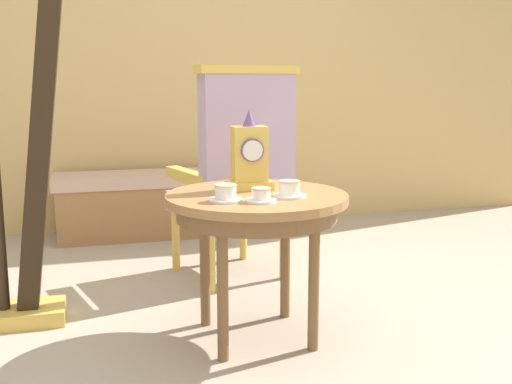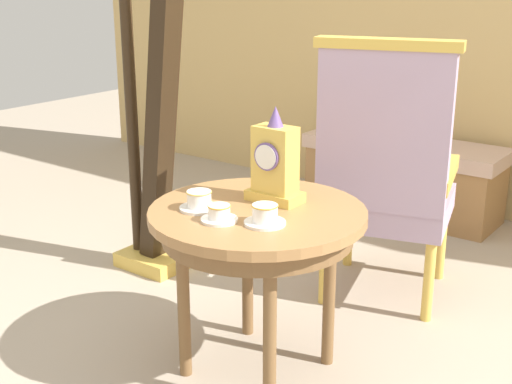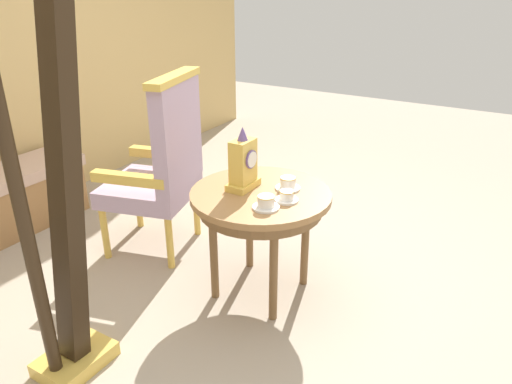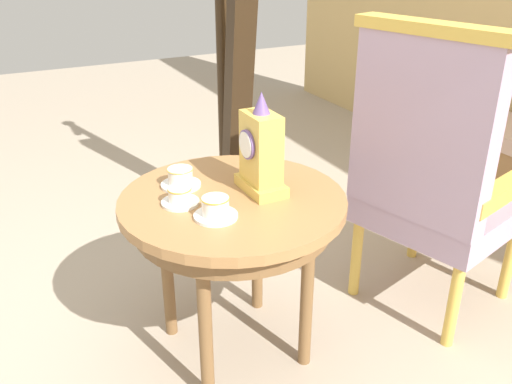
# 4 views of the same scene
# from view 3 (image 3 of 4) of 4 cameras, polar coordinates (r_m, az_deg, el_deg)

# --- Properties ---
(ground_plane) EXTENTS (10.00, 10.00, 0.00)m
(ground_plane) POSITION_cam_3_polar(r_m,az_deg,el_deg) (2.80, 2.03, -11.85)
(ground_plane) COLOR tan
(side_table) EXTENTS (0.74, 0.74, 0.61)m
(side_table) POSITION_cam_3_polar(r_m,az_deg,el_deg) (2.55, 0.55, -1.46)
(side_table) COLOR #9E7042
(side_table) RESTS_ON ground
(teacup_left) EXTENTS (0.13, 0.13, 0.07)m
(teacup_left) POSITION_cam_3_polar(r_m,az_deg,el_deg) (2.33, 1.19, -1.27)
(teacup_left) COLOR white
(teacup_left) RESTS_ON side_table
(teacup_right) EXTENTS (0.12, 0.12, 0.06)m
(teacup_right) POSITION_cam_3_polar(r_m,az_deg,el_deg) (2.41, 3.67, -0.53)
(teacup_right) COLOR white
(teacup_right) RESTS_ON side_table
(teacup_center) EXTENTS (0.13, 0.13, 0.07)m
(teacup_center) POSITION_cam_3_polar(r_m,az_deg,el_deg) (2.54, 3.79, 0.98)
(teacup_center) COLOR white
(teacup_center) RESTS_ON side_table
(mantel_clock) EXTENTS (0.19, 0.11, 0.34)m
(mantel_clock) POSITION_cam_3_polar(r_m,az_deg,el_deg) (2.51, -1.52, 3.32)
(mantel_clock) COLOR gold
(mantel_clock) RESTS_ON side_table
(armchair) EXTENTS (0.66, 0.66, 1.14)m
(armchair) POSITION_cam_3_polar(r_m,az_deg,el_deg) (3.02, -11.03, 3.34)
(armchair) COLOR #B299B7
(armchair) RESTS_ON ground
(harp) EXTENTS (0.40, 0.24, 1.81)m
(harp) POSITION_cam_3_polar(r_m,az_deg,el_deg) (2.12, -22.58, -3.22)
(harp) COLOR gold
(harp) RESTS_ON ground
(window_bench) EXTENTS (1.16, 0.40, 0.44)m
(window_bench) POSITION_cam_3_polar(r_m,az_deg,el_deg) (3.74, -27.82, -1.17)
(window_bench) COLOR #CCA893
(window_bench) RESTS_ON ground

